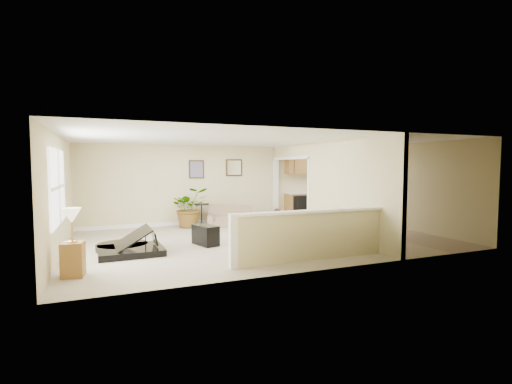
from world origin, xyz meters
name	(u,v)px	position (x,y,z in m)	size (l,w,h in m)	color
floor	(261,239)	(0.00, 0.00, 0.00)	(9.00, 9.00, 0.00)	#B3A38B
back_wall	(225,185)	(0.00, 3.00, 1.25)	(9.00, 0.04, 2.50)	beige
front_wall	(326,200)	(0.00, -3.00, 1.25)	(9.00, 0.04, 2.50)	beige
left_wall	(60,195)	(-4.50, 0.00, 1.25)	(0.04, 6.00, 2.50)	beige
right_wall	(400,186)	(4.50, 0.00, 1.25)	(0.04, 6.00, 2.50)	beige
ceiling	(261,140)	(0.00, 0.00, 2.50)	(9.00, 6.00, 0.04)	white
kitchen_vinyl	(362,231)	(3.15, 0.00, 0.00)	(2.70, 6.00, 0.01)	gray
interior_partition	(317,189)	(1.80, 0.25, 1.22)	(0.18, 5.99, 2.50)	beige
pony_half_wall	(309,234)	(0.08, -2.30, 0.52)	(3.42, 0.22, 1.00)	beige
left_window	(57,187)	(-4.49, -0.50, 1.45)	(0.05, 2.15, 1.45)	white
wall_art_left	(196,169)	(-0.95, 2.97, 1.75)	(0.48, 0.04, 0.58)	#362713
wall_mirror	(234,168)	(0.30, 2.97, 1.80)	(0.55, 0.04, 0.55)	#362713
kitchen_cabinets	(314,194)	(3.19, 2.73, 0.87)	(2.36, 0.65, 2.33)	olive
piano	(128,229)	(-3.19, -0.32, 0.52)	(1.58, 1.63, 1.23)	black
piano_bench	(205,235)	(-1.47, -0.16, 0.23)	(0.35, 0.70, 0.47)	black
loveseat	(230,216)	(-0.06, 2.30, 0.31)	(1.62, 1.16, 0.81)	#967C5F
accent_table	(202,212)	(-0.88, 2.65, 0.44)	(0.48, 0.48, 0.69)	black
palm_plant	(190,208)	(-1.28, 2.51, 0.59)	(1.14, 1.00, 1.21)	black
small_plant	(277,217)	(1.45, 2.09, 0.21)	(0.33, 0.33, 0.49)	black
lamp_stand	(73,248)	(-4.15, -1.77, 0.49)	(0.38, 0.38, 1.16)	olive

